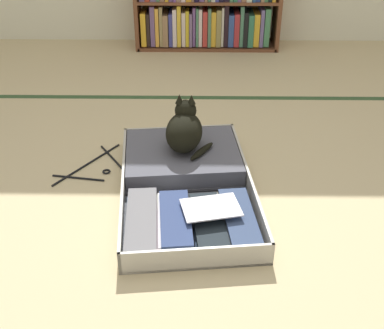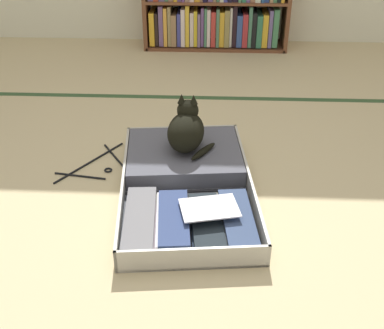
{
  "view_description": "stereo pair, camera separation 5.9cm",
  "coord_description": "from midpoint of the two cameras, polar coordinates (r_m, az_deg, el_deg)",
  "views": [
    {
      "loc": [
        0.05,
        -1.76,
        1.32
      ],
      "look_at": [
        0.03,
        0.09,
        0.18
      ],
      "focal_mm": 46.07,
      "sensor_mm": 36.0,
      "label": 1
    },
    {
      "loc": [
        0.11,
        -1.76,
        1.32
      ],
      "look_at": [
        0.03,
        0.09,
        0.18
      ],
      "focal_mm": 46.07,
      "sensor_mm": 36.0,
      "label": 2
    }
  ],
  "objects": [
    {
      "name": "ground_plane",
      "position": [
        2.2,
        -1.58,
        -5.1
      ],
      "size": [
        10.0,
        10.0,
        0.0
      ],
      "primitive_type": "plane",
      "color": "#C8B687"
    },
    {
      "name": "tatami_border",
      "position": [
        3.24,
        -0.79,
        7.77
      ],
      "size": [
        4.8,
        0.05,
        0.0
      ],
      "color": "#314F2C",
      "rests_on": "ground_plane"
    },
    {
      "name": "bookshelf",
      "position": [
        4.1,
        1.27,
        18.34
      ],
      "size": [
        1.15,
        0.3,
        0.76
      ],
      "color": "brown",
      "rests_on": "ground_plane"
    },
    {
      "name": "open_suitcase",
      "position": [
        2.31,
        -1.59,
        -1.7
      ],
      "size": [
        0.68,
        1.04,
        0.1
      ],
      "color": "#B5B2A6",
      "rests_on": "ground_plane"
    },
    {
      "name": "black_cat",
      "position": [
        2.4,
        -1.54,
        4.03
      ],
      "size": [
        0.26,
        0.29,
        0.27
      ],
      "color": "black",
      "rests_on": "open_suitcase"
    },
    {
      "name": "clothes_hanger",
      "position": [
        2.54,
        -11.98,
        -0.22
      ],
      "size": [
        0.34,
        0.41,
        0.01
      ],
      "color": "black",
      "rests_on": "ground_plane"
    }
  ]
}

